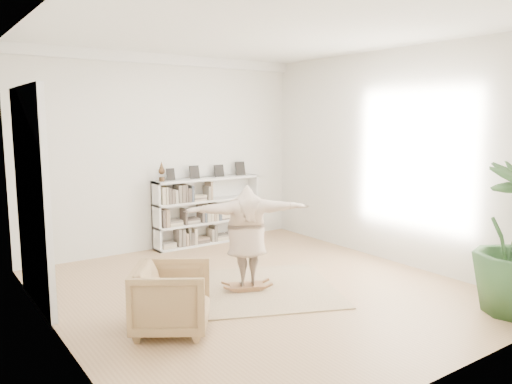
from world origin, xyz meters
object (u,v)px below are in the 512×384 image
armchair (172,298)px  rocker_board (247,286)px  bookshelf (207,211)px  person (247,233)px

armchair → rocker_board: size_ratio=1.54×
bookshelf → person: (-0.89, -2.73, 0.21)m
rocker_board → person: bearing=32.6°
bookshelf → armchair: size_ratio=2.55×
armchair → person: person is taller
bookshelf → rocker_board: 2.93m
rocker_board → person: 0.78m
armchair → rocker_board: bearing=-33.2°
bookshelf → armchair: (-2.37, -3.37, -0.24)m
rocker_board → person: person is taller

